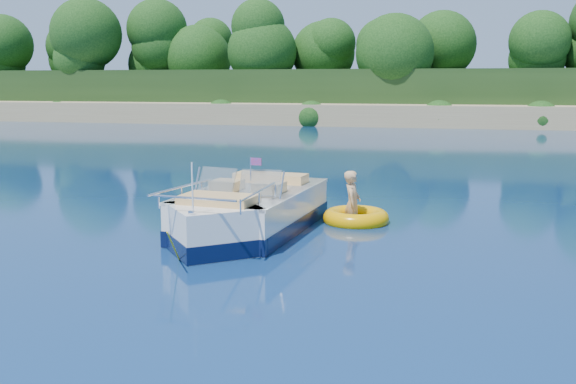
# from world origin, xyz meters

# --- Properties ---
(ground) EXTENTS (160.00, 160.00, 0.00)m
(ground) POSITION_xyz_m (0.00, 0.00, 0.00)
(ground) COLOR #0A2147
(ground) RESTS_ON ground
(shoreline) EXTENTS (170.00, 59.00, 6.00)m
(shoreline) POSITION_xyz_m (0.00, 63.77, 0.98)
(shoreline) COLOR #A0875D
(shoreline) RESTS_ON ground
(treeline) EXTENTS (150.00, 7.12, 8.19)m
(treeline) POSITION_xyz_m (0.04, 41.01, 5.55)
(treeline) COLOR black
(treeline) RESTS_ON ground
(motorboat) EXTENTS (2.52, 5.96, 1.98)m
(motorboat) POSITION_xyz_m (-1.72, 2.38, 0.38)
(motorboat) COLOR white
(motorboat) RESTS_ON ground
(tow_tube) EXTENTS (1.83, 1.83, 0.39)m
(tow_tube) POSITION_xyz_m (0.34, 4.00, 0.10)
(tow_tube) COLOR #F5A701
(tow_tube) RESTS_ON ground
(boy) EXTENTS (0.41, 0.85, 1.63)m
(boy) POSITION_xyz_m (0.24, 4.09, 0.00)
(boy) COLOR #DFAB75
(boy) RESTS_ON ground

